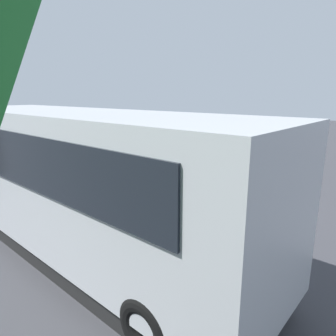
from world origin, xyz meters
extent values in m
plane|color=#38383D|center=(0.00, 0.00, 0.00)|extent=(80.00, 80.00, 0.00)
cube|color=#B7BABF|center=(0.15, 4.24, 1.85)|extent=(9.39, 2.74, 2.80)
cube|color=black|center=(0.12, 2.97, 2.41)|extent=(7.83, 0.24, 1.01)
cube|color=black|center=(0.18, 5.51, 2.41)|extent=(7.83, 0.24, 1.01)
cube|color=#1959B2|center=(0.12, 2.98, 1.29)|extent=(8.21, 0.24, 0.28)
cube|color=black|center=(0.15, 4.24, 0.23)|extent=(8.64, 2.52, 0.45)
torus|color=black|center=(3.38, 3.03, 0.50)|extent=(1.01, 0.35, 1.00)
torus|color=black|center=(-3.14, 3.19, 0.50)|extent=(1.01, 0.35, 1.00)
torus|color=black|center=(-3.09, 5.45, 0.50)|extent=(1.01, 0.35, 1.00)
cylinder|color=black|center=(-0.94, 1.44, 0.48)|extent=(0.15, 0.15, 0.78)
cube|color=black|center=(-0.95, 1.40, 0.05)|extent=(0.17, 0.28, 0.10)
cylinder|color=black|center=(-1.09, 1.48, 0.48)|extent=(0.15, 0.15, 0.78)
cube|color=black|center=(-1.10, 1.44, 0.05)|extent=(0.17, 0.28, 0.10)
cube|color=#3F594C|center=(-1.01, 1.46, 1.20)|extent=(0.44, 0.38, 0.65)
cylinder|color=#3F594C|center=(-0.78, 1.39, 1.22)|extent=(0.11, 0.11, 0.62)
sphere|color=tan|center=(-0.78, 1.39, 0.90)|extent=(0.11, 0.11, 0.09)
cylinder|color=#3F594C|center=(-1.24, 1.53, 1.22)|extent=(0.11, 0.11, 0.62)
sphere|color=tan|center=(-1.24, 1.53, 0.90)|extent=(0.11, 0.11, 0.09)
sphere|color=tan|center=(-1.01, 1.46, 1.66)|extent=(0.29, 0.29, 0.24)
cylinder|color=black|center=(0.23, 1.70, 0.45)|extent=(0.12, 0.12, 0.73)
cube|color=black|center=(0.23, 1.66, 0.05)|extent=(0.10, 0.26, 0.10)
cylinder|color=black|center=(0.07, 1.71, 0.45)|extent=(0.12, 0.12, 0.73)
cube|color=black|center=(0.07, 1.67, 0.05)|extent=(0.10, 0.26, 0.10)
cube|color=navy|center=(0.15, 1.70, 1.11)|extent=(0.39, 0.29, 0.61)
cylinder|color=navy|center=(0.39, 1.70, 1.13)|extent=(0.09, 0.09, 0.58)
sphere|color=tan|center=(0.39, 1.70, 0.84)|extent=(0.09, 0.09, 0.09)
cylinder|color=navy|center=(-0.09, 1.71, 1.13)|extent=(0.09, 0.09, 0.58)
sphere|color=tan|center=(-0.09, 1.71, 0.84)|extent=(0.09, 0.09, 0.09)
sphere|color=tan|center=(0.15, 1.70, 1.55)|extent=(0.22, 0.22, 0.22)
cylinder|color=#473823|center=(1.03, 1.56, 0.46)|extent=(0.12, 0.12, 0.76)
cube|color=black|center=(1.03, 1.52, 0.05)|extent=(0.11, 0.26, 0.10)
cylinder|color=#473823|center=(0.87, 1.56, 0.46)|extent=(0.12, 0.12, 0.76)
cube|color=black|center=(0.87, 1.52, 0.05)|extent=(0.11, 0.26, 0.10)
cube|color=#D8F233|center=(0.95, 1.56, 1.16)|extent=(0.39, 0.29, 0.63)
cube|color=silver|center=(0.95, 1.56, 1.16)|extent=(0.40, 0.30, 0.06)
cylinder|color=#D8F233|center=(1.19, 1.55, 1.18)|extent=(0.09, 0.09, 0.60)
sphere|color=tan|center=(1.19, 1.55, 0.88)|extent=(0.09, 0.09, 0.09)
cylinder|color=#D8F233|center=(0.71, 1.56, 1.18)|extent=(0.09, 0.09, 0.60)
sphere|color=tan|center=(0.71, 1.56, 0.88)|extent=(0.09, 0.09, 0.09)
sphere|color=tan|center=(0.95, 1.56, 1.61)|extent=(0.23, 0.23, 0.23)
cylinder|color=black|center=(2.05, 1.26, 0.45)|extent=(0.13, 0.13, 0.74)
cube|color=black|center=(2.04, 1.22, 0.05)|extent=(0.12, 0.27, 0.10)
cylinder|color=black|center=(1.89, 1.28, 0.45)|extent=(0.13, 0.13, 0.74)
cube|color=black|center=(1.88, 1.24, 0.05)|extent=(0.12, 0.27, 0.10)
cube|color=black|center=(1.97, 1.27, 1.13)|extent=(0.40, 0.31, 0.62)
cylinder|color=black|center=(2.20, 1.25, 1.15)|extent=(0.10, 0.10, 0.59)
sphere|color=tan|center=(2.20, 1.25, 0.85)|extent=(0.10, 0.10, 0.09)
cylinder|color=black|center=(1.73, 1.29, 1.15)|extent=(0.10, 0.10, 0.59)
sphere|color=tan|center=(1.73, 1.29, 0.85)|extent=(0.10, 0.10, 0.09)
sphere|color=tan|center=(1.97, 1.27, 1.57)|extent=(0.24, 0.24, 0.22)
torus|color=black|center=(3.88, 2.34, 0.30)|extent=(0.60, 0.15, 0.60)
cylinder|color=silver|center=(3.88, 2.34, 0.30)|extent=(0.12, 0.10, 0.12)
torus|color=black|center=(2.43, 2.30, 0.30)|extent=(0.60, 0.15, 0.60)
cylinder|color=silver|center=(2.43, 2.30, 0.30)|extent=(0.12, 0.12, 0.12)
cylinder|color=silver|center=(3.83, 2.34, 0.65)|extent=(0.32, 0.06, 0.67)
cube|color=#198C33|center=(3.23, 2.32, 0.63)|extent=(0.85, 0.30, 0.36)
cube|color=black|center=(2.75, 2.31, 0.68)|extent=(0.53, 0.23, 0.20)
cylinder|color=silver|center=(2.86, 2.45, 0.42)|extent=(0.45, 0.09, 0.08)
cylinder|color=black|center=(3.78, 2.34, 0.95)|extent=(0.05, 0.58, 0.04)
torus|color=black|center=(0.66, 2.25, 0.30)|extent=(0.61, 0.18, 0.60)
cylinder|color=silver|center=(0.66, 2.25, 0.30)|extent=(0.13, 0.11, 0.12)
torus|color=black|center=(-0.78, 2.13, 0.30)|extent=(0.61, 0.18, 0.60)
cylinder|color=silver|center=(-0.78, 2.13, 0.30)|extent=(0.13, 0.13, 0.12)
cylinder|color=silver|center=(0.61, 2.24, 0.65)|extent=(0.32, 0.08, 0.67)
cube|color=black|center=(0.01, 2.19, 0.63)|extent=(0.86, 0.35, 0.36)
cube|color=black|center=(-0.46, 2.16, 0.68)|extent=(0.54, 0.26, 0.20)
cylinder|color=silver|center=(-0.36, 2.30, 0.42)|extent=(0.46, 0.12, 0.08)
cylinder|color=black|center=(0.56, 2.24, 0.95)|extent=(0.08, 0.58, 0.04)
torus|color=black|center=(2.15, -1.76, 0.30)|extent=(0.61, 0.31, 0.60)
cylinder|color=silver|center=(2.15, -1.76, 0.30)|extent=(0.15, 0.13, 0.12)
torus|color=black|center=(3.20, -2.11, 1.24)|extent=(0.84, 0.39, 0.85)
cylinder|color=silver|center=(3.20, -2.11, 1.24)|extent=(0.15, 0.15, 0.12)
cylinder|color=silver|center=(1.97, -1.70, 0.60)|extent=(0.63, 0.26, 0.37)
cube|color=black|center=(2.42, -1.85, 0.97)|extent=(0.92, 0.54, 0.82)
cube|color=black|center=(2.73, -1.96, 1.32)|extent=(0.57, 0.37, 0.49)
cylinder|color=silver|center=(2.76, -2.11, 1.05)|extent=(0.40, 0.20, 0.35)
cylinder|color=black|center=(1.82, -1.65, 0.86)|extent=(0.22, 0.56, 0.04)
cube|color=black|center=(2.29, -1.81, 1.24)|extent=(0.59, 0.48, 0.55)
sphere|color=black|center=(1.89, -1.67, 1.12)|extent=(0.33, 0.33, 0.26)
cylinder|color=black|center=(2.14, -1.57, 1.05)|extent=(0.46, 0.23, 0.13)
cylinder|color=black|center=(2.67, -1.75, 1.11)|extent=(0.35, 0.20, 0.37)
cylinder|color=black|center=(2.02, -1.91, 1.05)|extent=(0.46, 0.23, 0.13)
cylinder|color=black|center=(2.56, -2.09, 1.11)|extent=(0.35, 0.20, 0.37)
cube|color=white|center=(-2.70, -1.94, 0.00)|extent=(0.22, 4.69, 0.01)
cube|color=white|center=(0.20, -1.94, 0.00)|extent=(0.20, 4.19, 0.01)
cube|color=white|center=(3.10, -1.94, 0.00)|extent=(0.21, 4.51, 0.01)
cube|color=white|center=(6.00, -1.94, 0.00)|extent=(0.21, 4.37, 0.01)
camera|label=1|loc=(-5.52, 7.95, 3.59)|focal=32.01mm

